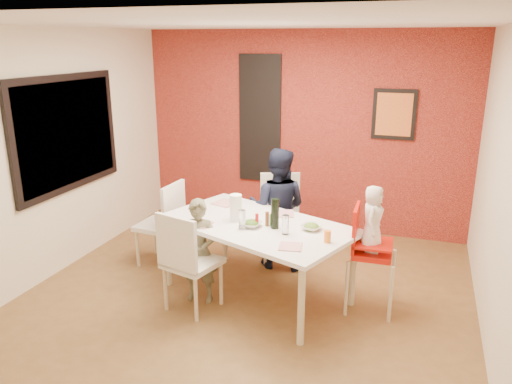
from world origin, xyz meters
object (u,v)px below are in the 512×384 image
(chair_left, at_px, (165,220))
(chair_near, at_px, (186,258))
(toddler, at_px, (373,219))
(chair_far, at_px, (281,212))
(child_far, at_px, (277,208))
(child_near, at_px, (199,251))
(dining_table, at_px, (257,230))
(paper_towel_roll, at_px, (236,208))
(wine_bottle, at_px, (275,214))
(high_chair, at_px, (367,249))

(chair_left, bearing_deg, chair_near, 41.68)
(toddler, bearing_deg, chair_far, 54.91)
(chair_near, bearing_deg, chair_left, -36.77)
(child_far, bearing_deg, chair_near, 64.78)
(chair_left, xyz_separation_m, child_near, (0.74, -0.65, -0.02))
(dining_table, distance_m, child_near, 0.61)
(chair_near, xyz_separation_m, child_far, (0.52, 1.30, 0.14))
(child_near, xyz_separation_m, paper_towel_roll, (0.28, 0.29, 0.40))
(chair_far, relative_size, child_near, 0.96)
(wine_bottle, bearing_deg, paper_towel_roll, 170.56)
(wine_bottle, bearing_deg, chair_far, 103.23)
(high_chair, relative_size, paper_towel_roll, 3.81)
(chair_far, height_order, paper_towel_roll, paper_towel_roll)
(toddler, xyz_separation_m, paper_towel_roll, (-1.35, -0.10, -0.01))
(child_far, bearing_deg, paper_towel_roll, 70.86)
(child_near, height_order, wine_bottle, wine_bottle)
(toddler, bearing_deg, wine_bottle, 103.56)
(wine_bottle, bearing_deg, child_far, 104.85)
(dining_table, xyz_separation_m, high_chair, (1.10, 0.10, -0.09))
(chair_near, height_order, child_far, child_far)
(wine_bottle, xyz_separation_m, paper_towel_roll, (-0.44, 0.07, -0.01))
(high_chair, distance_m, wine_bottle, 0.95)
(child_near, height_order, paper_towel_roll, child_near)
(high_chair, xyz_separation_m, toddler, (0.03, 0.00, 0.31))
(chair_near, xyz_separation_m, chair_far, (0.49, 1.55, 0.00))
(chair_left, bearing_deg, wine_bottle, 76.56)
(child_far, xyz_separation_m, wine_bottle, (0.22, -0.84, 0.24))
(chair_far, distance_m, toddler, 1.52)
(child_far, bearing_deg, high_chair, 145.52)
(chair_near, relative_size, child_far, 0.72)
(child_near, bearing_deg, dining_table, 21.70)
(toddler, bearing_deg, dining_table, 97.88)
(chair_left, distance_m, child_near, 0.98)
(chair_far, height_order, child_far, child_far)
(dining_table, distance_m, wine_bottle, 0.32)
(wine_bottle, bearing_deg, chair_near, -147.96)
(chair_near, relative_size, paper_towel_roll, 3.70)
(chair_far, bearing_deg, high_chair, -59.62)
(high_chair, bearing_deg, paper_towel_roll, 92.26)
(wine_bottle, bearing_deg, toddler, 10.70)
(chair_near, relative_size, chair_far, 0.99)
(child_far, bearing_deg, chair_far, -85.81)
(chair_far, xyz_separation_m, high_chair, (1.14, -0.91, 0.06))
(paper_towel_roll, bearing_deg, child_near, -134.38)
(paper_towel_roll, bearing_deg, chair_far, 79.77)
(chair_left, height_order, paper_towel_roll, paper_towel_roll)
(child_far, bearing_deg, child_near, 61.28)
(chair_near, height_order, toddler, toddler)
(child_near, bearing_deg, paper_towel_roll, 37.52)
(chair_near, bearing_deg, chair_far, -92.97)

